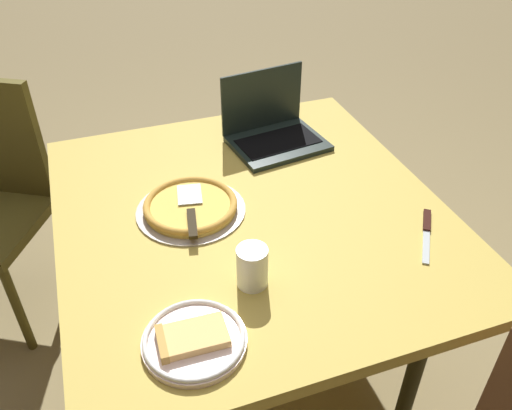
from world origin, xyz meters
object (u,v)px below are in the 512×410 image
object	(u,v)px
drink_cup	(252,266)
pizza_tray	(191,206)
dining_table	(251,226)
pizza_plate	(193,340)
table_knife	(427,230)
laptop	(273,129)

from	to	relation	value
drink_cup	pizza_tray	bearing A→B (deg)	12.55
dining_table	pizza_plate	distance (m)	0.51
dining_table	table_knife	distance (m)	0.50
laptop	dining_table	bearing A→B (deg)	150.28
pizza_tray	table_knife	size ratio (longest dim) A/B	1.59
laptop	drink_cup	size ratio (longest dim) A/B	3.11
table_knife	laptop	bearing A→B (deg)	20.58
pizza_plate	table_knife	xyz separation A→B (m)	(0.16, -0.70, -0.01)
pizza_plate	drink_cup	xyz separation A→B (m)	(0.13, -0.18, 0.04)
dining_table	pizza_tray	world-z (taller)	pizza_tray
dining_table	laptop	distance (m)	0.42
laptop	pizza_plate	world-z (taller)	laptop
dining_table	pizza_plate	size ratio (longest dim) A/B	5.13
dining_table	pizza_plate	xyz separation A→B (m)	(-0.42, 0.28, 0.08)
pizza_plate	pizza_tray	xyz separation A→B (m)	(0.47, -0.11, 0.00)
laptop	table_knife	bearing A→B (deg)	-159.42
dining_table	drink_cup	bearing A→B (deg)	161.67
pizza_tray	table_knife	bearing A→B (deg)	-117.12
dining_table	pizza_plate	bearing A→B (deg)	146.52
pizza_plate	table_knife	world-z (taller)	pizza_plate
dining_table	drink_cup	xyz separation A→B (m)	(-0.28, 0.09, 0.12)
dining_table	table_knife	size ratio (longest dim) A/B	5.97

